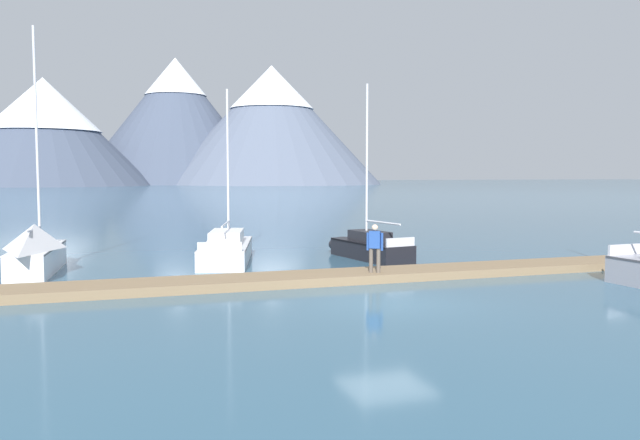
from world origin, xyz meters
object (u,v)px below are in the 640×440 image
at_px(sailboat_nearest_berth, 38,248).
at_px(sailboat_mid_dock_port, 366,246).
at_px(sailboat_second_berth, 227,248).
at_px(person_on_dock, 375,245).

bearing_deg(sailboat_nearest_berth, sailboat_mid_dock_port, -0.61).
distance_m(sailboat_second_berth, person_on_dock, 7.99).
relative_size(sailboat_mid_dock_port, person_on_dock, 4.54).
bearing_deg(sailboat_nearest_berth, sailboat_second_berth, 7.76).
xyz_separation_m(sailboat_second_berth, sailboat_mid_dock_port, (6.00, -1.16, -0.01)).
bearing_deg(sailboat_second_berth, person_on_dock, -60.77).
bearing_deg(sailboat_nearest_berth, person_on_dock, -27.68).
bearing_deg(sailboat_second_berth, sailboat_mid_dock_port, -10.90).
height_order(sailboat_mid_dock_port, person_on_dock, sailboat_mid_dock_port).
relative_size(sailboat_second_berth, person_on_dock, 4.39).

